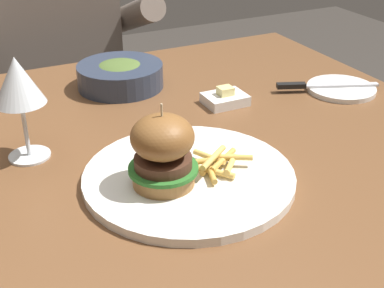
% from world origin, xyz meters
% --- Properties ---
extents(dining_table, '(1.15, 0.94, 0.74)m').
position_xyz_m(dining_table, '(0.00, 0.00, 0.65)').
color(dining_table, brown).
rests_on(dining_table, ground).
extents(main_plate, '(0.32, 0.32, 0.01)m').
position_xyz_m(main_plate, '(0.02, -0.13, 0.75)').
color(main_plate, white).
rests_on(main_plate, dining_table).
extents(burger_sandwich, '(0.10, 0.10, 0.13)m').
position_xyz_m(burger_sandwich, '(-0.03, -0.14, 0.81)').
color(burger_sandwich, '#9E6B38').
rests_on(burger_sandwich, main_plate).
extents(fries_pile, '(0.09, 0.09, 0.03)m').
position_xyz_m(fries_pile, '(0.06, -0.14, 0.77)').
color(fries_pile, '#EABC5B').
rests_on(fries_pile, main_plate).
extents(wine_glass, '(0.08, 0.08, 0.17)m').
position_xyz_m(wine_glass, '(-0.18, 0.05, 0.87)').
color(wine_glass, silver).
rests_on(wine_glass, dining_table).
extents(bread_plate, '(0.14, 0.14, 0.01)m').
position_xyz_m(bread_plate, '(0.46, 0.05, 0.74)').
color(bread_plate, white).
rests_on(bread_plate, dining_table).
extents(table_knife, '(0.20, 0.09, 0.01)m').
position_xyz_m(table_knife, '(0.41, 0.07, 0.75)').
color(table_knife, silver).
rests_on(table_knife, bread_plate).
extents(butter_dish, '(0.08, 0.06, 0.04)m').
position_xyz_m(butter_dish, '(0.21, 0.10, 0.75)').
color(butter_dish, white).
rests_on(butter_dish, dining_table).
extents(soup_bowl, '(0.18, 0.18, 0.06)m').
position_xyz_m(soup_bowl, '(0.05, 0.28, 0.77)').
color(soup_bowl, '#2D384C').
rests_on(soup_bowl, dining_table).
extents(diner_person, '(0.51, 0.36, 1.18)m').
position_xyz_m(diner_person, '(0.01, 0.74, 0.56)').
color(diner_person, '#282833').
rests_on(diner_person, ground).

